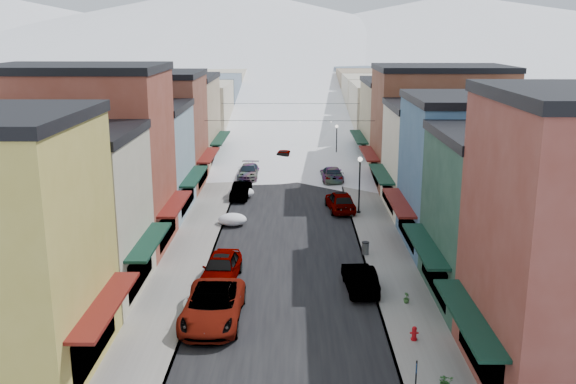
{
  "coord_description": "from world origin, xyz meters",
  "views": [
    {
      "loc": [
        0.45,
        -21.38,
        14.59
      ],
      "look_at": [
        0.0,
        25.09,
        2.88
      ],
      "focal_mm": 40.0,
      "sensor_mm": 36.0,
      "label": 1
    }
  ],
  "objects_px": {
    "trash_can": "(365,248)",
    "streetlamp_near": "(360,178)",
    "car_white_suv": "(213,306)",
    "fire_hydrant": "(414,334)",
    "car_dark_hatch": "(241,191)",
    "car_silver_sedan": "(221,268)",
    "car_green_sedan": "(360,278)"
  },
  "relations": [
    {
      "from": "car_dark_hatch",
      "to": "car_white_suv",
      "type": "bearing_deg",
      "value": -84.77
    },
    {
      "from": "fire_hydrant",
      "to": "trash_can",
      "type": "distance_m",
      "value": 12.23
    },
    {
      "from": "streetlamp_near",
      "to": "car_dark_hatch",
      "type": "bearing_deg",
      "value": 153.49
    },
    {
      "from": "car_green_sedan",
      "to": "streetlamp_near",
      "type": "distance_m",
      "value": 16.11
    },
    {
      "from": "car_green_sedan",
      "to": "fire_hydrant",
      "type": "height_order",
      "value": "car_green_sedan"
    },
    {
      "from": "car_white_suv",
      "to": "fire_hydrant",
      "type": "bearing_deg",
      "value": -11.72
    },
    {
      "from": "fire_hydrant",
      "to": "trash_can",
      "type": "relative_size",
      "value": 0.83
    },
    {
      "from": "car_white_suv",
      "to": "car_silver_sedan",
      "type": "relative_size",
      "value": 1.27
    },
    {
      "from": "car_silver_sedan",
      "to": "fire_hydrant",
      "type": "relative_size",
      "value": 7.14
    },
    {
      "from": "car_green_sedan",
      "to": "trash_can",
      "type": "xyz_separation_m",
      "value": [
        0.94,
        5.76,
        -0.16
      ]
    },
    {
      "from": "car_white_suv",
      "to": "car_silver_sedan",
      "type": "distance_m",
      "value": 5.57
    },
    {
      "from": "car_green_sedan",
      "to": "trash_can",
      "type": "relative_size",
      "value": 5.32
    },
    {
      "from": "car_white_suv",
      "to": "fire_hydrant",
      "type": "distance_m",
      "value": 10.19
    },
    {
      "from": "car_green_sedan",
      "to": "fire_hydrant",
      "type": "relative_size",
      "value": 6.45
    },
    {
      "from": "fire_hydrant",
      "to": "trash_can",
      "type": "bearing_deg",
      "value": 94.87
    },
    {
      "from": "trash_can",
      "to": "streetlamp_near",
      "type": "distance_m",
      "value": 10.42
    },
    {
      "from": "car_white_suv",
      "to": "trash_can",
      "type": "relative_size",
      "value": 7.5
    },
    {
      "from": "car_dark_hatch",
      "to": "car_green_sedan",
      "type": "relative_size",
      "value": 0.93
    },
    {
      "from": "car_white_suv",
      "to": "streetlamp_near",
      "type": "height_order",
      "value": "streetlamp_near"
    },
    {
      "from": "fire_hydrant",
      "to": "car_dark_hatch",
      "type": "bearing_deg",
      "value": 111.1
    },
    {
      "from": "car_silver_sedan",
      "to": "streetlamp_near",
      "type": "bearing_deg",
      "value": 60.81
    },
    {
      "from": "car_green_sedan",
      "to": "streetlamp_near",
      "type": "height_order",
      "value": "streetlamp_near"
    },
    {
      "from": "car_white_suv",
      "to": "fire_hydrant",
      "type": "xyz_separation_m",
      "value": [
        9.95,
        -2.18,
        -0.42
      ]
    },
    {
      "from": "streetlamp_near",
      "to": "fire_hydrant",
      "type": "bearing_deg",
      "value": -88.74
    },
    {
      "from": "fire_hydrant",
      "to": "trash_can",
      "type": "xyz_separation_m",
      "value": [
        -1.04,
        12.18,
        0.11
      ]
    },
    {
      "from": "car_silver_sedan",
      "to": "car_green_sedan",
      "type": "xyz_separation_m",
      "value": [
        8.15,
        -1.32,
        -0.11
      ]
    },
    {
      "from": "car_silver_sedan",
      "to": "streetlamp_near",
      "type": "xyz_separation_m",
      "value": [
        9.64,
        14.55,
        2.21
      ]
    },
    {
      "from": "car_silver_sedan",
      "to": "fire_hydrant",
      "type": "bearing_deg",
      "value": -33.07
    },
    {
      "from": "car_silver_sedan",
      "to": "fire_hydrant",
      "type": "distance_m",
      "value": 12.75
    },
    {
      "from": "car_white_suv",
      "to": "streetlamp_near",
      "type": "distance_m",
      "value": 22.33
    },
    {
      "from": "car_dark_hatch",
      "to": "streetlamp_near",
      "type": "relative_size",
      "value": 0.92
    },
    {
      "from": "car_white_suv",
      "to": "car_green_sedan",
      "type": "height_order",
      "value": "car_white_suv"
    }
  ]
}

